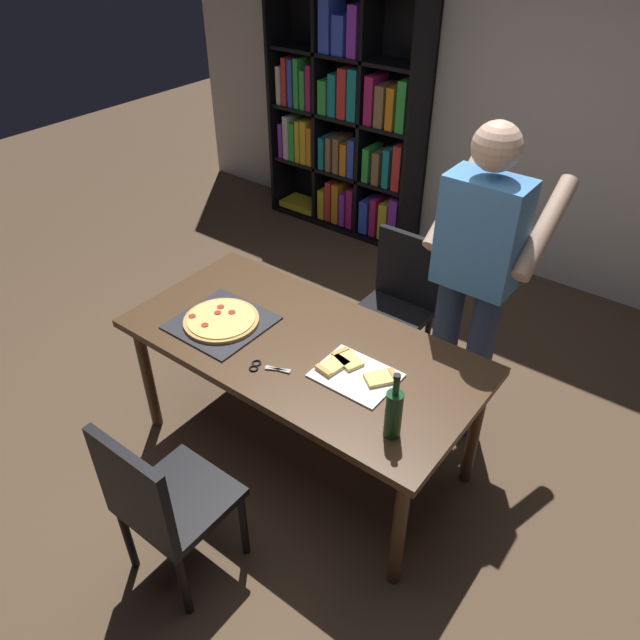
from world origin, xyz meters
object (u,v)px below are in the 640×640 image
Objects in this scene: wine_bottle at (394,413)px; kitchen_scissors at (263,367)px; pepperoni_pizza_on_tray at (221,321)px; dining_table at (301,355)px; person_serving_pizza at (476,274)px; bookshelf at (348,124)px; chair_near_camera at (161,500)px; chair_far_side at (398,299)px.

kitchen_scissors is at bearing -179.48° from wine_bottle.
dining_table is at bearing 15.86° from pepperoni_pizza_on_tray.
person_serving_pizza is at bearing 52.57° from dining_table.
dining_table is 2.76m from bookshelf.
bookshelf is (-1.40, 3.29, 0.40)m from chair_near_camera.
kitchen_scissors is at bearing -18.21° from pepperoni_pizza_on_tray.
person_serving_pizza is at bearing -22.28° from chair_far_side.
dining_table is 0.94m from chair_far_side.
kitchen_scissors is at bearing -120.54° from person_serving_pizza.
bookshelf is (-1.40, 2.37, 0.23)m from dining_table.
dining_table is 0.26m from kitchen_scissors.
dining_table is 0.44m from pepperoni_pizza_on_tray.
bookshelf reaches higher than chair_far_side.
chair_near_camera is 3.60m from bookshelf.
pepperoni_pizza_on_tray is at bearing 117.47° from chair_near_camera.
chair_far_side is 1.39m from wine_bottle.
wine_bottle is at bearing -82.54° from person_serving_pizza.
chair_far_side is 4.56× the size of kitchen_scissors.
wine_bottle is at bearing -6.53° from pepperoni_pizza_on_tray.
bookshelf reaches higher than chair_near_camera.
dining_table is 0.73m from wine_bottle.
dining_table is 1.01× the size of person_serving_pizza.
kitchen_scissors is at bearing -62.25° from bookshelf.
pepperoni_pizza_on_tray is 1.39× the size of wine_bottle.
dining_table is 5.57× the size of wine_bottle.
person_serving_pizza is 5.54× the size of wine_bottle.
kitchen_scissors is at bearing 91.98° from chair_near_camera.
bookshelf is at bearing 120.59° from dining_table.
chair_near_camera is at bearing -62.53° from pepperoni_pizza_on_tray.
bookshelf is at bearing 139.28° from person_serving_pizza.
chair_near_camera is at bearing -134.19° from wine_bottle.
dining_table is at bearing -127.43° from person_serving_pizza.
wine_bottle is at bearing 45.81° from chair_near_camera.
bookshelf is 2.96m from kitchen_scissors.
person_serving_pizza reaches higher than dining_table.
bookshelf is (-1.40, 1.45, 0.40)m from chair_far_side.
chair_near_camera reaches higher than pepperoni_pizza_on_tray.
pepperoni_pizza_on_tray is at bearing -139.33° from person_serving_pizza.
chair_near_camera is (-0.00, -0.92, -0.16)m from dining_table.
bookshelf reaches higher than pepperoni_pizza_on_tray.
dining_table is 8.92× the size of kitchen_scissors.
bookshelf is 2.68m from pepperoni_pizza_on_tray.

